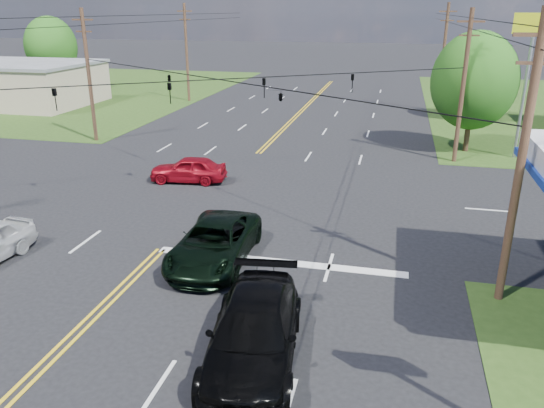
% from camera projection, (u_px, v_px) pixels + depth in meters
% --- Properties ---
extents(ground, '(280.00, 280.00, 0.00)m').
position_uv_depth(ground, '(222.00, 190.00, 29.31)').
color(ground, black).
rests_on(ground, ground).
extents(grass_nw, '(46.00, 48.00, 0.03)m').
position_uv_depth(grass_nw, '(36.00, 89.00, 66.05)').
color(grass_nw, '#274215').
rests_on(grass_nw, ground).
extents(stop_bar, '(10.00, 0.50, 0.02)m').
position_uv_depth(stop_bar, '(279.00, 262.00, 20.92)').
color(stop_bar, silver).
rests_on(stop_bar, ground).
extents(retail_nw, '(16.00, 11.00, 4.00)m').
position_uv_depth(retail_nw, '(14.00, 85.00, 55.15)').
color(retail_nw, tan).
rests_on(retail_nw, ground).
extents(pole_se, '(1.60, 0.28, 9.50)m').
position_uv_depth(pole_se, '(521.00, 161.00, 16.59)').
color(pole_se, '#432D1C').
rests_on(pole_se, ground).
extents(pole_nw, '(1.60, 0.28, 9.50)m').
position_uv_depth(pole_nw, '(89.00, 74.00, 38.62)').
color(pole_nw, '#432D1C').
rests_on(pole_nw, ground).
extents(pole_ne, '(1.60, 0.28, 9.50)m').
position_uv_depth(pole_ne, '(463.00, 86.00, 33.03)').
color(pole_ne, '#432D1C').
rests_on(pole_ne, ground).
extents(pole_left_far, '(1.60, 0.28, 10.00)m').
position_uv_depth(pole_left_far, '(187.00, 52.00, 55.89)').
color(pole_left_far, '#432D1C').
rests_on(pole_left_far, ground).
extents(pole_right_far, '(1.60, 0.28, 10.00)m').
position_uv_depth(pole_right_far, '(443.00, 56.00, 50.30)').
color(pole_right_far, '#432D1C').
rests_on(pole_right_far, ground).
extents(span_wire_signals, '(26.00, 18.00, 1.13)m').
position_uv_depth(span_wire_signals, '(218.00, 79.00, 27.23)').
color(span_wire_signals, black).
rests_on(span_wire_signals, ground).
extents(power_lines, '(26.04, 100.00, 0.64)m').
position_uv_depth(power_lines, '(202.00, 27.00, 24.51)').
color(power_lines, black).
rests_on(power_lines, ground).
extents(tree_right_a, '(5.70, 5.70, 8.18)m').
position_uv_depth(tree_right_a, '(474.00, 81.00, 35.58)').
color(tree_right_a, '#432D1C').
rests_on(tree_right_a, ground).
extents(tree_right_b, '(4.94, 4.94, 7.09)m').
position_uv_depth(tree_right_b, '(487.00, 72.00, 46.23)').
color(tree_right_b, '#432D1C').
rests_on(tree_right_b, ground).
extents(tree_far_l, '(6.08, 6.08, 8.72)m').
position_uv_depth(tree_far_l, '(51.00, 46.00, 63.61)').
color(tree_far_l, '#432D1C').
rests_on(tree_far_l, ground).
extents(pickup_dkgreen, '(2.84, 5.90, 1.62)m').
position_uv_depth(pickup_dkgreen, '(215.00, 243.00, 20.72)').
color(pickup_dkgreen, black).
rests_on(pickup_dkgreen, ground).
extents(suv_black, '(3.20, 6.32, 1.76)m').
position_uv_depth(suv_black, '(254.00, 333.00, 14.84)').
color(suv_black, black).
rests_on(suv_black, ground).
extents(sedan_red, '(4.53, 2.25, 1.48)m').
position_uv_depth(sedan_red, '(188.00, 169.00, 30.46)').
color(sedan_red, maroon).
rests_on(sedan_red, ground).
extents(polesign_ne, '(2.48, 0.98, 9.19)m').
position_uv_depth(polesign_ne, '(532.00, 45.00, 33.12)').
color(polesign_ne, '#A5A5AA').
rests_on(polesign_ne, ground).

